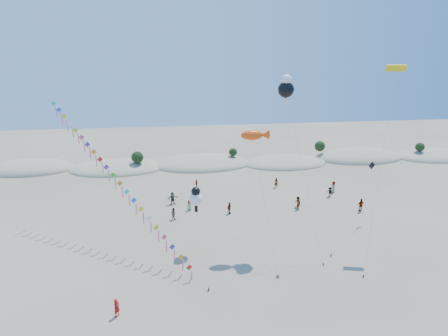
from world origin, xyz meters
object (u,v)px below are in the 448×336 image
Objects in this scene: parafoil_kite at (395,73)px; flyer_foreground at (117,308)px; kite_train at (114,177)px; fish_kite at (255,135)px.

parafoil_kite reaches higher than flyer_foreground.
parafoil_kite is at bearing -2.52° from kite_train.
parafoil_kite reaches higher than kite_train.
flyer_foreground is (1.60, -13.28, -7.30)m from kite_train.
parafoil_kite is at bearing -36.60° from flyer_foreground.
parafoil_kite is 37.05m from flyer_foreground.
fish_kite is 21.81m from flyer_foreground.
kite_train is at bearing 177.48° from parafoil_kite.
fish_kite reaches higher than flyer_foreground.
kite_train is 16.61m from fish_kite.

